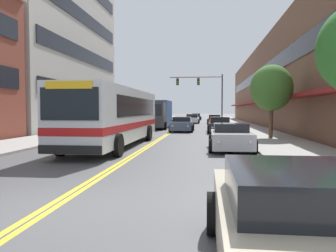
# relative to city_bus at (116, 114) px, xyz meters

# --- Properties ---
(ground_plane) EXTENTS (240.00, 240.00, 0.00)m
(ground_plane) POSITION_rel_city_bus_xyz_m (1.81, 25.67, -1.75)
(ground_plane) COLOR #4C4C4F
(sidewalk_left) EXTENTS (3.94, 106.00, 0.12)m
(sidewalk_left) POSITION_rel_city_bus_xyz_m (-5.66, 25.67, -1.69)
(sidewalk_left) COLOR #9E9B96
(sidewalk_left) RESTS_ON ground_plane
(sidewalk_right) EXTENTS (3.94, 106.00, 0.12)m
(sidewalk_right) POSITION_rel_city_bus_xyz_m (9.28, 25.67, -1.69)
(sidewalk_right) COLOR #9E9B96
(sidewalk_right) RESTS_ON ground_plane
(centre_line) EXTENTS (0.34, 106.00, 0.01)m
(centre_line) POSITION_rel_city_bus_xyz_m (1.81, 25.67, -1.75)
(centre_line) COLOR yellow
(centre_line) RESTS_ON ground_plane
(office_tower_left) EXTENTS (12.08, 22.11, 23.31)m
(office_tower_left) POSITION_rel_city_bus_xyz_m (-13.87, 16.23, 9.91)
(office_tower_left) COLOR #BCB7AD
(office_tower_left) RESTS_ON ground_plane
(storefront_row_right) EXTENTS (9.10, 68.00, 10.24)m
(storefront_row_right) POSITION_rel_city_bus_xyz_m (15.49, 25.67, 3.37)
(storefront_row_right) COLOR brown
(storefront_row_right) RESTS_ON ground_plane
(city_bus) EXTENTS (2.83, 12.15, 3.09)m
(city_bus) POSITION_rel_city_bus_xyz_m (0.00, 0.00, 0.00)
(city_bus) COLOR silver
(city_bus) RESTS_ON ground_plane
(car_dark_grey_parked_left_near) EXTENTS (2.04, 4.81, 1.24)m
(car_dark_grey_parked_left_near) POSITION_rel_city_bus_xyz_m (-2.56, 15.12, -1.17)
(car_dark_grey_parked_left_near) COLOR #38383D
(car_dark_grey_parked_left_near) RESTS_ON ground_plane
(car_champagne_parked_right_foreground) EXTENTS (2.21, 4.79, 1.32)m
(car_champagne_parked_right_foreground) POSITION_rel_city_bus_xyz_m (6.09, -13.78, -1.12)
(car_champagne_parked_right_foreground) COLOR beige
(car_champagne_parked_right_foreground) RESTS_ON ground_plane
(car_red_parked_right_mid) EXTENTS (2.09, 4.44, 1.28)m
(car_red_parked_right_mid) POSITION_rel_city_bus_xyz_m (6.09, 29.43, -1.16)
(car_red_parked_right_mid) COLOR maroon
(car_red_parked_right_mid) RESTS_ON ground_plane
(car_charcoal_parked_right_far) EXTENTS (2.15, 4.72, 1.36)m
(car_charcoal_parked_right_far) POSITION_rel_city_bus_xyz_m (6.11, 11.38, -1.11)
(car_charcoal_parked_right_far) COLOR #232328
(car_charcoal_parked_right_far) RESTS_ON ground_plane
(car_silver_parked_right_end) EXTENTS (2.16, 4.25, 1.32)m
(car_silver_parked_right_end) POSITION_rel_city_bus_xyz_m (6.17, -1.20, -1.12)
(car_silver_parked_right_end) COLOR #B7B7BC
(car_silver_parked_right_end) RESTS_ON ground_plane
(car_navy_moving_lead) EXTENTS (1.99, 4.46, 1.27)m
(car_navy_moving_lead) POSITION_rel_city_bus_xyz_m (2.97, 46.37, -1.16)
(car_navy_moving_lead) COLOR #19234C
(car_navy_moving_lead) RESTS_ON ground_plane
(car_slate_blue_moving_second) EXTENTS (2.14, 4.28, 1.34)m
(car_slate_blue_moving_second) POSITION_rel_city_bus_xyz_m (2.74, 12.34, -1.11)
(car_slate_blue_moving_second) COLOR #475675
(car_slate_blue_moving_second) RESTS_ON ground_plane
(car_white_moving_third) EXTENTS (2.15, 4.64, 1.35)m
(car_white_moving_third) POSITION_rel_city_bus_xyz_m (2.87, 30.77, -1.13)
(car_white_moving_third) COLOR white
(car_white_moving_third) RESTS_ON ground_plane
(box_truck) EXTENTS (2.57, 7.70, 2.99)m
(box_truck) POSITION_rel_city_bus_xyz_m (-0.24, 17.22, -0.18)
(box_truck) COLOR #38383D
(box_truck) RESTS_ON ground_plane
(traffic_signal_mast) EXTENTS (7.12, 0.38, 6.72)m
(traffic_signal_mast) POSITION_rel_city_bus_xyz_m (4.61, 26.74, 3.08)
(traffic_signal_mast) COLOR #47474C
(traffic_signal_mast) RESTS_ON ground_plane
(street_tree_right_mid) EXTENTS (2.78, 2.78, 4.87)m
(street_tree_right_mid) POSITION_rel_city_bus_xyz_m (9.27, 5.01, 1.70)
(street_tree_right_mid) COLOR brown
(street_tree_right_mid) RESTS_ON sidewalk_right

